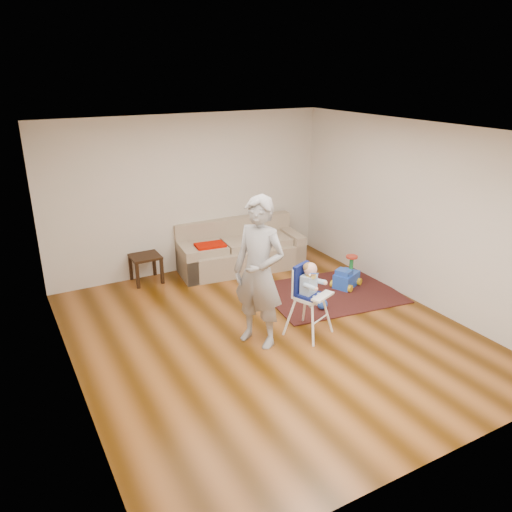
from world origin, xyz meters
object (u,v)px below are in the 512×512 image
ride_on_toy (347,272)px  high_chair (309,300)px  sofa (240,246)px  side_table (146,268)px  toy_ball (322,304)px  adult (259,273)px

ride_on_toy → high_chair: high_chair is taller
sofa → ride_on_toy: sofa is taller
high_chair → side_table: bearing=93.8°
ride_on_toy → toy_ball: ride_on_toy is taller
sofa → side_table: bearing=178.2°
ride_on_toy → high_chair: (-1.42, -0.97, 0.24)m
toy_ball → adult: 1.59m
ride_on_toy → adult: adult is taller
side_table → ride_on_toy: 3.34m
side_table → high_chair: bearing=-63.4°
ride_on_toy → high_chair: 1.74m
side_table → ride_on_toy: (2.81, -1.81, 0.03)m
toy_ball → ride_on_toy: bearing=30.3°
side_table → adult: bearing=-75.2°
side_table → toy_ball: 3.03m
sofa → side_table: sofa is taller
sofa → toy_ball: size_ratio=14.40×
ride_on_toy → side_table: bearing=122.5°
sofa → adult: (-0.96, -2.40, 0.56)m
side_table → toy_ball: size_ratio=2.99×
side_table → toy_ball: side_table is taller
ride_on_toy → toy_ball: (-0.84, -0.49, -0.17)m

